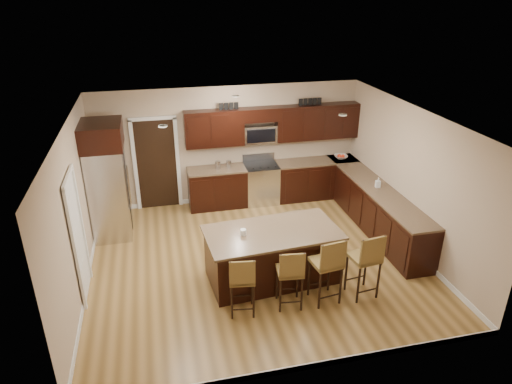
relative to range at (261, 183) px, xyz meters
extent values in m
plane|color=olive|center=(-0.68, -2.45, -0.47)|extent=(6.00, 6.00, 0.00)
plane|color=silver|center=(-0.68, -2.45, 2.23)|extent=(6.00, 6.00, 0.00)
plane|color=tan|center=(-0.68, 0.30, 0.88)|extent=(6.00, 0.00, 6.00)
plane|color=tan|center=(-3.68, -2.45, 0.88)|extent=(0.00, 5.50, 5.50)
plane|color=tan|center=(2.32, -2.45, 0.88)|extent=(0.00, 5.50, 5.50)
cube|color=black|center=(-1.03, 0.00, -0.03)|extent=(1.30, 0.60, 0.88)
cube|color=black|center=(1.35, 0.00, -0.03)|extent=(1.94, 0.60, 0.88)
cube|color=black|center=(2.02, -1.98, -0.03)|extent=(0.60, 3.35, 0.88)
cube|color=brown|center=(-1.03, 0.00, 0.43)|extent=(1.30, 0.63, 0.04)
cube|color=brown|center=(1.35, 0.00, 0.43)|extent=(1.94, 0.63, 0.04)
cube|color=brown|center=(2.02, -1.98, 0.43)|extent=(0.63, 3.35, 0.04)
cube|color=black|center=(-1.03, 0.13, 1.35)|extent=(1.30, 0.33, 0.80)
cube|color=black|center=(1.35, 0.13, 1.35)|extent=(1.94, 0.33, 0.80)
cube|color=black|center=(0.00, 0.13, 1.60)|extent=(0.76, 0.33, 0.30)
cube|color=silver|center=(0.00, 0.00, -0.02)|extent=(0.76, 0.64, 0.90)
cube|color=black|center=(0.00, 0.00, 0.44)|extent=(0.76, 0.60, 0.03)
cube|color=black|center=(0.00, -0.30, -0.02)|extent=(0.65, 0.01, 0.45)
cube|color=silver|center=(0.00, 0.27, 0.55)|extent=(0.76, 0.05, 0.18)
cube|color=silver|center=(0.00, 0.15, 1.15)|extent=(0.76, 0.31, 0.40)
cube|color=black|center=(-2.33, 0.28, 0.56)|extent=(0.85, 0.03, 2.06)
cube|color=white|center=(-3.66, -2.75, 0.55)|extent=(0.03, 0.80, 2.04)
cube|color=black|center=(-0.54, -3.04, -0.03)|extent=(2.22, 1.23, 0.88)
cube|color=brown|center=(-0.54, -3.04, 0.43)|extent=(2.33, 1.34, 0.04)
cube|color=black|center=(-0.54, -3.04, -0.43)|extent=(2.14, 1.15, 0.09)
cube|color=olive|center=(-1.23, -3.82, 0.15)|extent=(0.44, 0.44, 0.06)
cube|color=olive|center=(-1.25, -4.00, 0.35)|extent=(0.39, 0.09, 0.41)
cylinder|color=black|center=(-1.39, -3.99, -0.17)|extent=(0.03, 0.03, 0.60)
cylinder|color=black|center=(-1.06, -3.99, -0.17)|extent=(0.03, 0.03, 0.60)
cylinder|color=black|center=(-1.39, -3.66, -0.17)|extent=(0.03, 0.03, 0.60)
cylinder|color=black|center=(-1.06, -3.66, -0.17)|extent=(0.03, 0.03, 0.60)
cube|color=olive|center=(-0.47, -3.82, 0.16)|extent=(0.43, 0.43, 0.06)
cube|color=olive|center=(-0.49, -4.00, 0.37)|extent=(0.40, 0.08, 0.42)
cylinder|color=black|center=(-0.64, -3.99, -0.17)|extent=(0.03, 0.03, 0.61)
cylinder|color=black|center=(-0.30, -3.99, -0.17)|extent=(0.03, 0.03, 0.61)
cylinder|color=black|center=(-0.64, -3.66, -0.17)|extent=(0.03, 0.03, 0.61)
cylinder|color=black|center=(-0.30, -3.66, -0.17)|extent=(0.03, 0.03, 0.61)
cube|color=olive|center=(0.12, -3.82, 0.23)|extent=(0.49, 0.49, 0.06)
cube|color=olive|center=(0.15, -4.02, 0.46)|extent=(0.44, 0.10, 0.47)
cylinder|color=black|center=(-0.06, -4.01, -0.14)|extent=(0.04, 0.04, 0.67)
cylinder|color=black|center=(0.31, -4.01, -0.14)|extent=(0.04, 0.04, 0.67)
cylinder|color=black|center=(-0.06, -3.64, -0.14)|extent=(0.04, 0.04, 0.67)
cylinder|color=black|center=(0.31, -3.64, -0.14)|extent=(0.04, 0.04, 0.67)
cube|color=silver|center=(-3.30, -0.79, 0.46)|extent=(0.72, 0.93, 1.87)
cube|color=black|center=(-2.94, -0.79, 0.46)|extent=(0.01, 0.02, 1.78)
cylinder|color=silver|center=(-2.91, -0.87, 0.56)|extent=(0.02, 0.02, 0.83)
cylinder|color=silver|center=(-2.91, -0.71, 0.56)|extent=(0.02, 0.02, 0.83)
cube|color=black|center=(-3.30, -0.79, 1.64)|extent=(0.78, 0.99, 0.48)
cube|color=brown|center=(0.41, -0.98, -0.47)|extent=(0.94, 0.71, 0.01)
imported|color=silver|center=(1.95, 0.00, 0.49)|extent=(0.37, 0.37, 0.08)
imported|color=#B2B2B2|center=(2.02, -1.76, 0.55)|extent=(0.11, 0.11, 0.21)
cylinder|color=silver|center=(-1.00, 0.00, 0.54)|extent=(0.12, 0.12, 0.18)
cylinder|color=silver|center=(-0.75, 0.00, 0.53)|extent=(0.11, 0.11, 0.17)
cylinder|color=white|center=(-1.04, -3.04, 0.50)|extent=(0.10, 0.10, 0.10)
cube|color=olive|center=(0.77, -3.82, 0.23)|extent=(0.49, 0.49, 0.06)
cube|color=olive|center=(0.80, -4.02, 0.46)|extent=(0.44, 0.10, 0.47)
cylinder|color=black|center=(0.59, -4.01, -0.14)|extent=(0.04, 0.04, 0.67)
cylinder|color=black|center=(0.96, -4.01, -0.14)|extent=(0.04, 0.04, 0.67)
cylinder|color=black|center=(0.59, -3.64, -0.14)|extent=(0.04, 0.04, 0.67)
cylinder|color=black|center=(0.96, -3.64, -0.14)|extent=(0.04, 0.04, 0.67)
camera|label=1|loc=(-2.32, -9.48, 4.21)|focal=32.00mm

